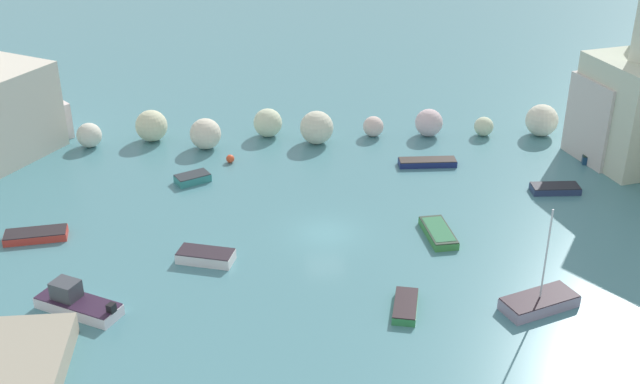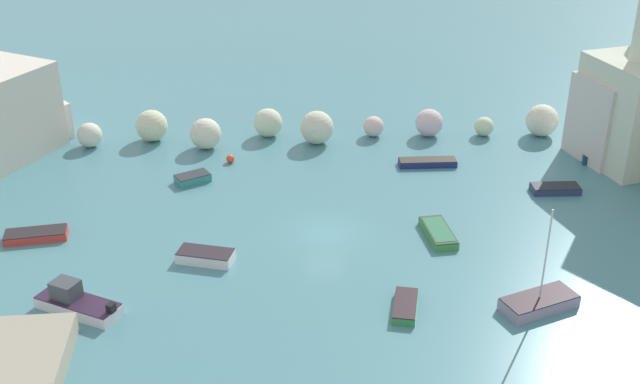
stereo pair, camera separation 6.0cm
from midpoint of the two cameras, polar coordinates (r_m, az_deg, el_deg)
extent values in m
plane|color=teal|center=(50.37, 0.40, -3.02)|extent=(160.00, 160.00, 0.00)
cube|color=silver|center=(68.08, -21.69, 4.56)|extent=(10.33, 9.78, 2.92)
cube|color=beige|center=(62.74, 21.31, 5.30)|extent=(6.03, 7.80, 7.98)
cube|color=beige|center=(63.77, 20.34, 5.01)|extent=(5.73, 5.94, 6.36)
sphere|color=beige|center=(65.99, -19.60, 3.63)|extent=(1.64, 1.64, 1.64)
sphere|color=silver|center=(65.08, -16.28, 3.96)|extent=(1.96, 1.96, 1.96)
sphere|color=beige|center=(64.94, -12.03, 4.70)|extent=(2.55, 2.55, 2.55)
sphere|color=beige|center=(62.74, -8.23, 4.18)|extent=(2.45, 2.45, 2.45)
sphere|color=beige|center=(64.56, -3.75, 5.01)|extent=(2.33, 2.33, 2.33)
sphere|color=beige|center=(63.02, -0.20, 4.68)|extent=(2.67, 2.67, 2.67)
sphere|color=beige|center=(64.69, 3.91, 4.74)|extent=(1.68, 1.68, 1.68)
sphere|color=beige|center=(65.14, 7.91, 4.98)|extent=(2.25, 2.25, 2.25)
sphere|color=beige|center=(66.05, 11.78, 4.65)|extent=(1.58, 1.58, 1.58)
sphere|color=silver|center=(67.01, 15.76, 5.00)|extent=(2.62, 2.62, 2.62)
sphere|color=beige|center=(69.46, 18.77, 5.02)|extent=(1.90, 1.90, 1.90)
cube|color=#9D9681|center=(41.95, -21.86, -11.12)|extent=(6.14, 5.61, 1.17)
sphere|color=#E04C28|center=(60.33, -6.46, 2.41)|extent=(0.63, 0.63, 0.63)
cube|color=gray|center=(44.90, 15.56, -7.72)|extent=(4.58, 3.12, 0.65)
cube|color=black|center=(44.71, 15.62, -7.34)|extent=(4.49, 3.06, 0.06)
cylinder|color=silver|center=(43.31, 16.05, -4.39)|extent=(0.10, 0.10, 5.41)
cube|color=#C4382F|center=(52.79, -19.79, -2.96)|extent=(3.96, 1.93, 0.48)
cube|color=#292326|center=(52.66, -19.83, -2.70)|extent=(3.88, 1.89, 0.06)
cube|color=navy|center=(57.88, 16.65, 0.20)|extent=(3.41, 1.49, 0.46)
cube|color=#20222A|center=(57.77, 16.68, 0.43)|extent=(3.34, 1.46, 0.06)
cube|color=#3D8C43|center=(50.50, 8.57, -2.96)|extent=(1.84, 3.88, 0.46)
cube|color=#223125|center=(50.37, 8.59, -2.71)|extent=(1.80, 3.80, 0.06)
cube|color=#2D7047|center=(50.37, 8.59, -2.70)|extent=(1.56, 3.30, 0.08)
cube|color=teal|center=(57.64, -9.15, 0.97)|extent=(2.75, 2.29, 0.54)
cube|color=#292F34|center=(57.51, -9.17, 1.24)|extent=(2.70, 2.24, 0.06)
cube|color=navy|center=(60.04, 7.79, 2.11)|extent=(4.36, 1.28, 0.45)
cube|color=#312A24|center=(59.93, 7.81, 2.33)|extent=(4.27, 1.25, 0.06)
cube|color=white|center=(44.99, -17.00, -7.88)|extent=(5.01, 3.82, 0.62)
cube|color=#311E35|center=(44.80, -17.06, -7.52)|extent=(4.91, 3.74, 0.06)
cube|color=#3F444C|center=(44.96, -17.83, -6.75)|extent=(1.78, 1.67, 1.06)
cube|color=black|center=(43.36, -14.81, -8.09)|extent=(0.53, 0.56, 0.50)
cube|color=#318649|center=(43.44, 6.20, -8.22)|extent=(1.95, 3.27, 0.43)
cube|color=black|center=(43.30, 6.22, -7.96)|extent=(1.92, 3.20, 0.06)
cube|color=navy|center=(64.40, 18.84, 2.69)|extent=(2.09, 3.70, 0.61)
cube|color=#1B3027|center=(64.27, 18.88, 2.96)|extent=(2.05, 3.63, 0.06)
cube|color=silver|center=(47.83, -8.22, -4.64)|extent=(3.64, 2.41, 0.63)
cube|color=#2C232B|center=(47.66, -8.25, -4.28)|extent=(3.57, 2.37, 0.06)
camera|label=1|loc=(0.03, -89.97, 0.02)|focal=44.33mm
camera|label=2|loc=(0.03, 90.03, -0.02)|focal=44.33mm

